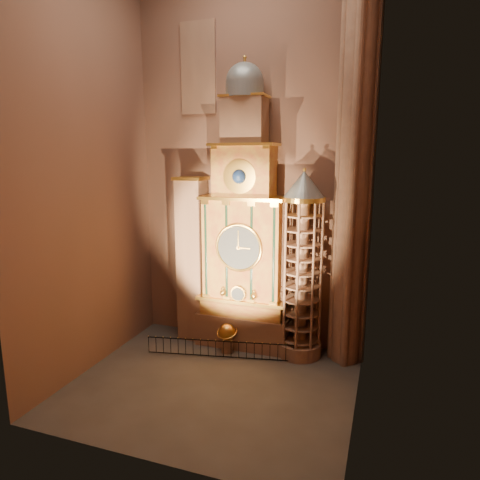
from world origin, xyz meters
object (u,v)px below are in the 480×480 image
at_px(astronomical_clock, 244,238).
at_px(celestial_globe, 227,335).
at_px(stair_turret, 302,267).
at_px(portrait_tower, 192,259).
at_px(iron_railing, 220,349).

distance_m(astronomical_clock, celestial_globe, 5.81).
bearing_deg(stair_turret, portrait_tower, 177.67).
xyz_separation_m(astronomical_clock, portrait_tower, (-3.40, 0.02, -1.53)).
distance_m(astronomical_clock, portrait_tower, 3.73).
height_order(astronomical_clock, celestial_globe, astronomical_clock).
relative_size(astronomical_clock, portrait_tower, 1.64).
bearing_deg(astronomical_clock, iron_railing, -108.71).
height_order(celestial_globe, iron_railing, celestial_globe).
bearing_deg(celestial_globe, iron_railing, -99.66).
distance_m(portrait_tower, celestial_globe, 5.14).
bearing_deg(astronomical_clock, stair_turret, -4.30).
relative_size(stair_turret, celestial_globe, 6.11).
xyz_separation_m(portrait_tower, stair_turret, (6.90, -0.28, 0.12)).
height_order(stair_turret, iron_railing, stair_turret).
bearing_deg(iron_railing, astronomical_clock, 71.29).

